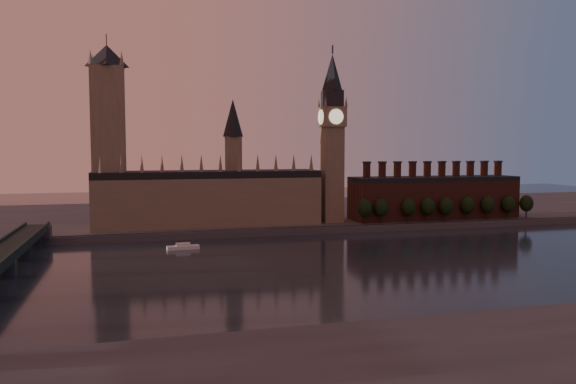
% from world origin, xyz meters
% --- Properties ---
extents(ground, '(900.00, 900.00, 0.00)m').
position_xyz_m(ground, '(0.00, 0.00, 0.00)').
color(ground, black).
rests_on(ground, ground).
extents(north_bank, '(900.00, 182.00, 4.00)m').
position_xyz_m(north_bank, '(0.00, 178.04, 2.00)').
color(north_bank, '#49494E').
rests_on(north_bank, ground).
extents(palace_of_westminster, '(130.00, 30.30, 74.00)m').
position_xyz_m(palace_of_westminster, '(-64.41, 114.91, 21.63)').
color(palace_of_westminster, '#7C6D58').
rests_on(palace_of_westminster, north_bank).
extents(victoria_tower, '(24.00, 24.00, 108.00)m').
position_xyz_m(victoria_tower, '(-120.00, 115.00, 59.09)').
color(victoria_tower, '#7C6D58').
rests_on(victoria_tower, north_bank).
extents(big_ben, '(15.00, 15.00, 107.00)m').
position_xyz_m(big_ben, '(10.00, 110.00, 56.83)').
color(big_ben, '#7C6D58').
rests_on(big_ben, north_bank).
extents(chimney_block, '(110.00, 25.00, 37.00)m').
position_xyz_m(chimney_block, '(80.00, 110.00, 17.82)').
color(chimney_block, '#562A20').
rests_on(chimney_block, north_bank).
extents(embankment_tree_0, '(8.60, 8.60, 14.88)m').
position_xyz_m(embankment_tree_0, '(25.66, 95.15, 13.47)').
color(embankment_tree_0, black).
rests_on(embankment_tree_0, north_bank).
extents(embankment_tree_1, '(8.60, 8.60, 14.88)m').
position_xyz_m(embankment_tree_1, '(36.13, 95.49, 13.47)').
color(embankment_tree_1, black).
rests_on(embankment_tree_1, north_bank).
extents(embankment_tree_2, '(8.60, 8.60, 14.88)m').
position_xyz_m(embankment_tree_2, '(53.99, 94.71, 13.47)').
color(embankment_tree_2, black).
rests_on(embankment_tree_2, north_bank).
extents(embankment_tree_3, '(8.60, 8.60, 14.88)m').
position_xyz_m(embankment_tree_3, '(67.12, 94.77, 13.47)').
color(embankment_tree_3, black).
rests_on(embankment_tree_3, north_bank).
extents(embankment_tree_4, '(8.60, 8.60, 14.88)m').
position_xyz_m(embankment_tree_4, '(79.09, 93.74, 13.47)').
color(embankment_tree_4, black).
rests_on(embankment_tree_4, north_bank).
extents(embankment_tree_5, '(8.60, 8.60, 14.88)m').
position_xyz_m(embankment_tree_5, '(94.86, 94.92, 13.47)').
color(embankment_tree_5, black).
rests_on(embankment_tree_5, north_bank).
extents(embankment_tree_6, '(8.60, 8.60, 14.88)m').
position_xyz_m(embankment_tree_6, '(109.26, 94.47, 13.47)').
color(embankment_tree_6, black).
rests_on(embankment_tree_6, north_bank).
extents(embankment_tree_7, '(8.60, 8.60, 14.88)m').
position_xyz_m(embankment_tree_7, '(124.59, 94.97, 13.47)').
color(embankment_tree_7, black).
rests_on(embankment_tree_7, north_bank).
extents(embankment_tree_8, '(8.60, 8.60, 14.88)m').
position_xyz_m(embankment_tree_8, '(138.53, 95.12, 13.47)').
color(embankment_tree_8, black).
rests_on(embankment_tree_8, north_bank).
extents(river_boat, '(15.84, 5.51, 3.11)m').
position_xyz_m(river_boat, '(-84.17, 60.22, 1.19)').
color(river_boat, silver).
rests_on(river_boat, ground).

